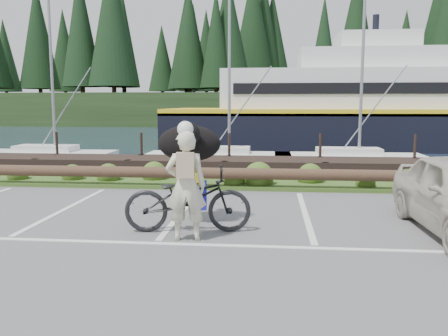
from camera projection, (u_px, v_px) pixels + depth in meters
The scene contains 7 objects.
ground at pixel (162, 237), 8.21m from camera, with size 72.00×72.00×0.00m, color #535355.
harbor_backdrop at pixel (264, 117), 85.54m from camera, with size 170.00×160.00×30.00m.
vegetation_strip at pixel (205, 183), 13.43m from camera, with size 34.00×1.60×0.10m, color #3D5B21.
log_rail at pixel (201, 190), 12.75m from camera, with size 32.00×0.30×0.60m, color #443021, non-canonical shape.
bicycle at pixel (188, 199), 8.48m from camera, with size 0.79×2.26×1.19m, color black.
cyclist at pixel (186, 186), 7.91m from camera, with size 0.68×0.44×1.86m, color beige.
dog at pixel (189, 143), 9.07m from camera, with size 1.21×0.59×0.70m, color black.
Camera 1 is at (1.88, -7.83, 2.29)m, focal length 38.00 mm.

